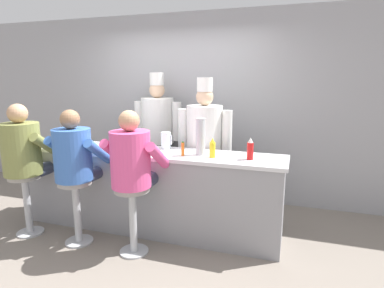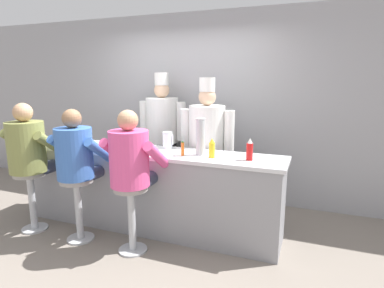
{
  "view_description": "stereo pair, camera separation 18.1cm",
  "coord_description": "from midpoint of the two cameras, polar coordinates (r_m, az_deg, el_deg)",
  "views": [
    {
      "loc": [
        1.62,
        -2.97,
        1.77
      ],
      "look_at": [
        0.57,
        0.27,
        1.08
      ],
      "focal_mm": 30.0,
      "sensor_mm": 36.0,
      "label": 1
    },
    {
      "loc": [
        1.8,
        -2.91,
        1.77
      ],
      "look_at": [
        0.57,
        0.27,
        1.08
      ],
      "focal_mm": 30.0,
      "sensor_mm": 36.0,
      "label": 2
    }
  ],
  "objects": [
    {
      "name": "cereal_bowl",
      "position": [
        3.99,
        -19.14,
        -0.53
      ],
      "size": [
        0.13,
        0.13,
        0.05
      ],
      "color": "white",
      "rests_on": "diner_counter"
    },
    {
      "name": "cook_in_whites_near",
      "position": [
        4.71,
        -7.19,
        2.27
      ],
      "size": [
        0.72,
        0.46,
        1.85
      ],
      "color": "#232328",
      "rests_on": "ground_plane"
    },
    {
      "name": "mustard_bottle_yellow",
      "position": [
        3.36,
        2.12,
        -0.79
      ],
      "size": [
        0.06,
        0.06,
        0.21
      ],
      "color": "yellow",
      "rests_on": "diner_counter"
    },
    {
      "name": "water_pitcher_clear",
      "position": [
        3.8,
        -6.02,
        0.64
      ],
      "size": [
        0.13,
        0.12,
        0.2
      ],
      "color": "silver",
      "rests_on": "diner_counter"
    },
    {
      "name": "breakfast_plate",
      "position": [
        3.68,
        -11.15,
        -1.23
      ],
      "size": [
        0.26,
        0.26,
        0.05
      ],
      "color": "white",
      "rests_on": "diner_counter"
    },
    {
      "name": "coffee_mug_blue",
      "position": [
        4.18,
        -22.85,
        0.07
      ],
      "size": [
        0.13,
        0.08,
        0.1
      ],
      "color": "#4C7AB2",
      "rests_on": "diner_counter"
    },
    {
      "name": "wall_back",
      "position": [
        4.85,
        -2.66,
        6.56
      ],
      "size": [
        10.0,
        0.06,
        2.7
      ],
      "color": "#99999E",
      "rests_on": "ground_plane"
    },
    {
      "name": "hot_sauce_bottle_orange",
      "position": [
        3.45,
        -3.15,
        -0.88
      ],
      "size": [
        0.03,
        0.03,
        0.15
      ],
      "color": "orange",
      "rests_on": "diner_counter"
    },
    {
      "name": "diner_counter",
      "position": [
        3.88,
        -9.33,
        -8.06
      ],
      "size": [
        3.18,
        0.59,
        0.96
      ],
      "color": "gray",
      "rests_on": "ground_plane"
    },
    {
      "name": "ketchup_bottle_red",
      "position": [
        3.31,
        8.78,
        -0.95
      ],
      "size": [
        0.07,
        0.07,
        0.23
      ],
      "color": "red",
      "rests_on": "diner_counter"
    },
    {
      "name": "ground_plane",
      "position": [
        3.83,
        -11.2,
        -16.21
      ],
      "size": [
        20.0,
        20.0,
        0.0
      ],
      "primitive_type": "plane",
      "color": "slate"
    },
    {
      "name": "diner_seated_blue",
      "position": [
        3.63,
        -21.43,
        -2.56
      ],
      "size": [
        0.59,
        0.58,
        1.46
      ],
      "color": "#B2B5BA",
      "rests_on": "ground_plane"
    },
    {
      "name": "diner_seated_pink",
      "position": [
        3.25,
        -12.13,
        -3.48
      ],
      "size": [
        0.6,
        0.59,
        1.48
      ],
      "color": "#B2B5BA",
      "rests_on": "ground_plane"
    },
    {
      "name": "diner_seated_olive",
      "position": [
        4.09,
        -28.79,
        -1.39
      ],
      "size": [
        0.62,
        0.61,
        1.51
      ],
      "color": "#B2B5BA",
      "rests_on": "ground_plane"
    },
    {
      "name": "cook_in_whites_far",
      "position": [
        4.04,
        0.93,
        0.27
      ],
      "size": [
        0.7,
        0.45,
        1.79
      ],
      "color": "#232328",
      "rests_on": "ground_plane"
    },
    {
      "name": "cup_stack_steel",
      "position": [
        3.46,
        0.01,
        1.31
      ],
      "size": [
        0.11,
        0.11,
        0.4
      ],
      "color": "#B7BABF",
      "rests_on": "diner_counter"
    }
  ]
}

